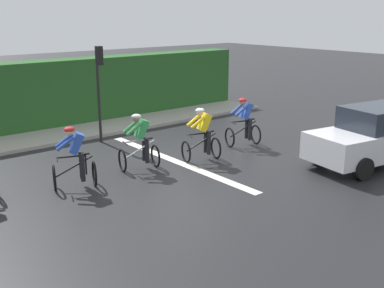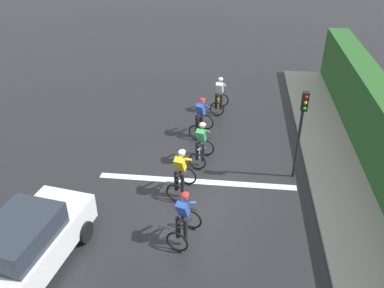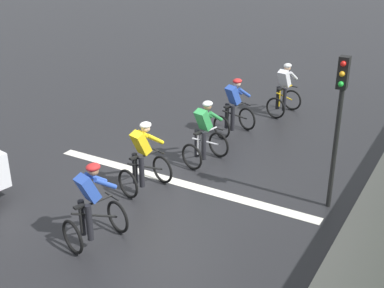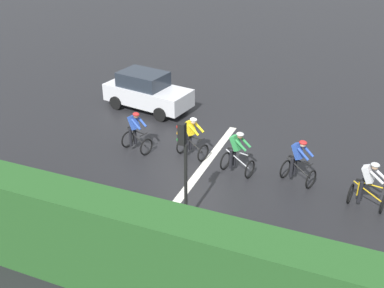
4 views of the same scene
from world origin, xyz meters
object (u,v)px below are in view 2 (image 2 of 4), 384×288
at_px(cyclist_lead, 220,96).
at_px(cyclist_mid, 201,144).
at_px(cyclist_fourth, 181,174).
at_px(traffic_light_near_crossing, 301,123).
at_px(cyclist_trailing, 184,219).
at_px(cyclist_second, 201,118).
at_px(car_white, 28,244).

xyz_separation_m(cyclist_lead, cyclist_mid, (-0.44, -4.45, 0.00)).
distance_m(cyclist_fourth, traffic_light_near_crossing, 4.34).
bearing_deg(cyclist_trailing, cyclist_fourth, 99.63).
distance_m(cyclist_mid, cyclist_fourth, 2.01).
distance_m(cyclist_second, cyclist_mid, 2.15).
bearing_deg(cyclist_fourth, cyclist_trailing, -80.37).
bearing_deg(traffic_light_near_crossing, cyclist_lead, 120.20).
xyz_separation_m(cyclist_second, cyclist_fourth, (-0.29, -4.09, 0.00)).
bearing_deg(cyclist_lead, cyclist_trailing, -93.75).
bearing_deg(cyclist_trailing, cyclist_mid, 88.24).
bearing_deg(cyclist_lead, cyclist_fourth, -98.34).
bearing_deg(car_white, traffic_light_near_crossing, 34.39).
relative_size(car_white, traffic_light_near_crossing, 1.29).
bearing_deg(cyclist_fourth, traffic_light_near_crossing, 19.22).
distance_m(car_white, traffic_light_near_crossing, 9.07).
height_order(cyclist_fourth, traffic_light_near_crossing, traffic_light_near_crossing).
bearing_deg(cyclist_second, cyclist_fourth, -94.05).
xyz_separation_m(cyclist_second, car_white, (-3.82, -7.80, 0.08)).
height_order(cyclist_lead, cyclist_trailing, same).
height_order(cyclist_second, cyclist_fourth, same).
height_order(cyclist_lead, traffic_light_near_crossing, traffic_light_near_crossing).
xyz_separation_m(cyclist_mid, car_white, (-4.03, -5.66, 0.08)).
xyz_separation_m(cyclist_lead, cyclist_trailing, (-0.56, -8.60, 0.00)).
xyz_separation_m(cyclist_second, cyclist_trailing, (0.08, -6.29, 0.00)).
height_order(cyclist_second, cyclist_mid, same).
bearing_deg(cyclist_second, cyclist_trailing, -89.23).
height_order(cyclist_second, cyclist_trailing, same).
distance_m(cyclist_lead, traffic_light_near_crossing, 6.01).
bearing_deg(cyclist_mid, car_white, -125.42).
height_order(cyclist_lead, car_white, car_white).
height_order(cyclist_mid, cyclist_fourth, same).
xyz_separation_m(cyclist_lead, cyclist_second, (-0.65, -2.31, 0.00)).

